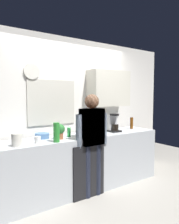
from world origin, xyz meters
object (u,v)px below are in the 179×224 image
bottle_clear_soda (56,132)px  coffee_maker (113,124)px  storage_canister (17,140)px  person_guest (92,136)px  bottle_amber_beer (132,123)px  cup_white_mug (38,140)px  mixing_bowl (42,136)px  dish_soap (69,132)px  potted_plant (60,130)px  person_at_sink (92,136)px  bottle_dark_sauce (80,130)px  bottle_olive_oil (103,128)px

bottle_clear_soda → coffee_maker: bearing=10.1°
storage_canister → person_guest: size_ratio=0.11×
bottle_amber_beer → coffee_maker: bearing=-174.2°
bottle_clear_soda → cup_white_mug: size_ratio=2.95×
mixing_bowl → storage_canister: (-0.48, -0.31, 0.05)m
dish_soap → coffee_maker: bearing=-1.6°
cup_white_mug → potted_plant: 0.40m
bottle_clear_soda → bottle_amber_beer: bearing=8.8°
mixing_bowl → person_at_sink: 0.77m
bottle_dark_sauce → storage_canister: bottle_dark_sauce is taller
mixing_bowl → person_guest: 0.77m
dish_soap → person_at_sink: person_at_sink is taller
bottle_dark_sauce → mixing_bowl: bearing=168.3°
bottle_amber_beer → mixing_bowl: bearing=177.2°
potted_plant → storage_canister: potted_plant is taller
cup_white_mug → person_at_sink: person_at_sink is taller
bottle_dark_sauce → dish_soap: same height
bottle_clear_soda → storage_canister: (-0.54, 0.06, -0.05)m
mixing_bowl → person_guest: (0.63, -0.44, -0.01)m
potted_plant → bottle_clear_soda: bearing=-130.1°
cup_white_mug → person_at_sink: 0.83m
mixing_bowl → bottle_amber_beer: bearing=-2.8°
bottle_dark_sauce → potted_plant: bearing=-168.7°
dish_soap → person_at_sink: size_ratio=0.11×
coffee_maker → dish_soap: bearing=178.4°
person_guest → bottle_olive_oil: bearing=178.2°
dish_soap → person_guest: person_guest is taller
bottle_olive_oil → mixing_bowl: size_ratio=1.14×
potted_plant → dish_soap: 0.23m
mixing_bowl → person_guest: person_guest is taller
person_at_sink → bottle_olive_oil: bearing=19.0°
cup_white_mug → person_at_sink: bearing=-10.8°
bottle_clear_soda → dish_soap: 0.43m
coffee_maker → cup_white_mug: 1.52m
bottle_amber_beer → person_at_sink: person_at_sink is taller
coffee_maker → cup_white_mug: (-1.51, -0.14, -0.10)m
person_at_sink → mixing_bowl: bearing=142.8°
person_at_sink → bottle_dark_sauce: bearing=92.7°
coffee_maker → person_at_sink: (-0.69, -0.30, -0.11)m
bottle_amber_beer → mixing_bowl: (-1.86, 0.09, -0.08)m
person_guest → bottle_amber_beer: bearing=172.7°
coffee_maker → mixing_bowl: size_ratio=1.50×
bottle_olive_oil → mixing_bowl: (-0.94, 0.32, -0.09)m
bottle_olive_oil → potted_plant: 0.75m
coffee_maker → bottle_dark_sauce: 0.72m
bottle_clear_soda → potted_plant: bearing=49.9°
bottle_clear_soda → person_guest: person_guest is taller
storage_canister → bottle_olive_oil: bearing=-0.3°
coffee_maker → bottle_dark_sauce: size_ratio=1.83×
bottle_olive_oil → mixing_bowl: bearing=161.2°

